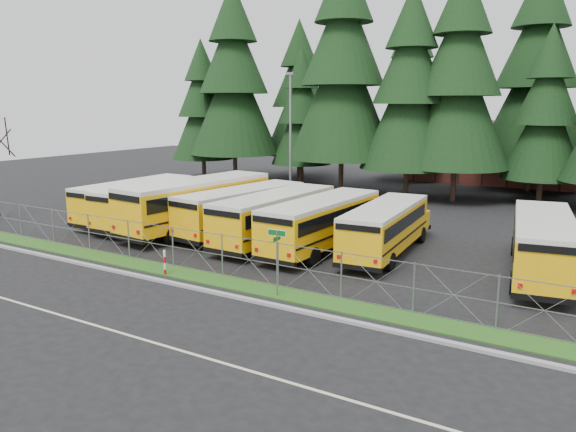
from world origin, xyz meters
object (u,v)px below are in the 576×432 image
at_px(light_standard, 290,133).
at_px(bus_4, 279,218).
at_px(street_sign, 277,248).
at_px(bus_6, 387,229).
at_px(bus_5, 325,224).
at_px(bus_0, 139,201).
at_px(striped_bollard, 165,263).
at_px(bus_1, 159,204).
at_px(bus_3, 246,211).
at_px(bus_2, 202,205).
at_px(bus_east, 542,246).

bearing_deg(light_standard, bus_4, -61.90).
relative_size(street_sign, light_standard, 0.28).
bearing_deg(bus_6, light_standard, 133.98).
bearing_deg(bus_5, bus_6, 17.32).
bearing_deg(light_standard, bus_0, -113.56).
relative_size(bus_0, striped_bollard, 8.71).
relative_size(bus_6, street_sign, 3.62).
bearing_deg(bus_1, bus_6, 2.45).
bearing_deg(bus_4, street_sign, -56.42).
bearing_deg(bus_6, bus_3, 175.37).
distance_m(street_sign, light_standard, 22.65).
xyz_separation_m(bus_2, street_sign, (10.44, -7.85, 0.41)).
height_order(bus_5, striped_bollard, bus_5).
distance_m(bus_0, bus_2, 5.60).
height_order(bus_3, light_standard, light_standard).
relative_size(street_sign, striped_bollard, 2.34).
height_order(bus_2, bus_5, bus_2).
height_order(bus_4, light_standard, light_standard).
xyz_separation_m(bus_east, striped_bollard, (-14.80, -8.80, -0.81)).
distance_m(bus_2, striped_bollard, 9.32).
relative_size(bus_0, bus_1, 0.99).
height_order(bus_6, street_sign, street_sign).
relative_size(bus_0, bus_4, 0.96).
bearing_deg(bus_6, bus_0, 177.09).
bearing_deg(bus_east, light_standard, 141.93).
distance_m(bus_1, bus_6, 15.32).
bearing_deg(bus_3, street_sign, -41.26).
xyz_separation_m(bus_1, bus_2, (3.46, 0.15, 0.24)).
height_order(bus_0, bus_1, bus_1).
bearing_deg(bus_5, bus_4, -179.66).
bearing_deg(bus_6, street_sign, -104.02).
bearing_deg(bus_0, striped_bollard, -39.79).
bearing_deg(bus_4, bus_3, 166.80).
relative_size(bus_0, bus_6, 1.03).
xyz_separation_m(bus_4, bus_6, (6.19, 0.78, -0.09)).
height_order(bus_1, bus_3, bus_3).
distance_m(striped_bollard, light_standard, 20.95).
xyz_separation_m(bus_0, bus_2, (5.59, -0.16, 0.26)).
height_order(bus_2, light_standard, light_standard).
xyz_separation_m(bus_0, bus_4, (11.24, -0.22, 0.06)).
xyz_separation_m(bus_east, light_standard, (-19.89, 10.92, 4.09)).
bearing_deg(light_standard, striped_bollard, -75.53).
distance_m(bus_6, street_sign, 8.71).
height_order(bus_4, street_sign, bus_4).
relative_size(bus_1, bus_4, 0.97).
xyz_separation_m(bus_6, light_standard, (-12.43, 10.91, 4.17)).
xyz_separation_m(bus_6, bus_east, (7.46, -0.01, 0.08)).
bearing_deg(striped_bollard, bus_6, 50.22).
distance_m(bus_1, street_sign, 15.90).
xyz_separation_m(bus_1, bus_4, (9.11, 0.10, 0.05)).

